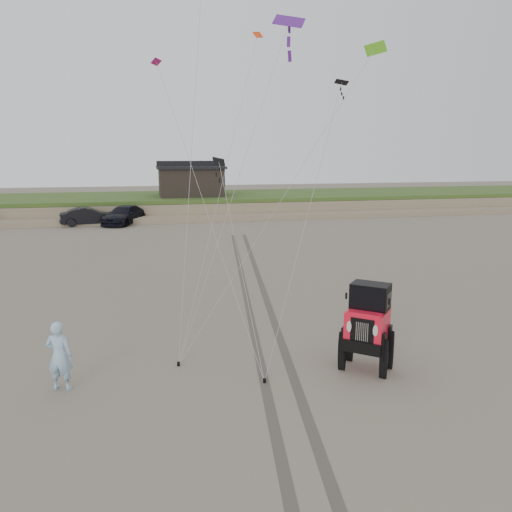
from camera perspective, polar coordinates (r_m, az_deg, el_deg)
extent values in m
plane|color=#6B6054|center=(13.75, -1.24, -13.39)|extent=(160.00, 160.00, 0.00)
cube|color=#7A6B54|center=(50.53, -9.79, 5.71)|extent=(160.00, 12.00, 1.40)
cube|color=#2D4719|center=(50.45, -9.82, 6.67)|extent=(160.00, 12.00, 0.35)
cube|color=#7A6B54|center=(44.13, -9.33, 4.29)|extent=(160.00, 3.50, 0.50)
cube|color=black|center=(49.49, -7.48, 8.36)|extent=(6.00, 5.00, 2.60)
cube|color=black|center=(49.43, -7.53, 10.01)|extent=(6.40, 5.40, 0.25)
cube|color=black|center=(49.42, -7.54, 10.44)|extent=(6.40, 1.20, 0.50)
imported|color=black|center=(43.15, -18.60, 4.31)|extent=(4.58, 2.08, 1.46)
imported|color=black|center=(43.02, -14.85, 4.54)|extent=(4.06, 5.58, 1.50)
imported|color=#96C4E8|center=(13.52, -21.56, -10.56)|extent=(0.74, 0.58, 1.79)
cube|color=black|center=(20.50, 9.75, 18.99)|extent=(0.52, 0.38, 0.22)
cube|color=#FF3F0D|center=(27.33, 0.21, 23.96)|extent=(0.62, 0.49, 0.41)
cube|color=#51167E|center=(24.39, 3.78, 25.21)|extent=(1.57, 1.12, 0.81)
cube|color=#B8176F|center=(22.91, -11.34, 20.93)|extent=(0.49, 0.52, 0.27)
cube|color=#74EC29|center=(21.69, 13.50, 22.07)|extent=(0.90, 0.74, 0.53)
cube|color=black|center=(17.60, -4.27, 10.73)|extent=(0.45, 0.34, 0.33)
cylinder|color=black|center=(14.38, -8.85, -12.09)|extent=(0.08, 0.08, 0.12)
cylinder|color=black|center=(13.27, 0.98, -14.06)|extent=(0.08, 0.08, 0.12)
cube|color=#4C443D|center=(21.42, -1.25, -4.08)|extent=(4.42, 29.74, 0.01)
cube|color=#4C443D|center=(21.58, 0.84, -3.95)|extent=(4.42, 29.74, 0.01)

